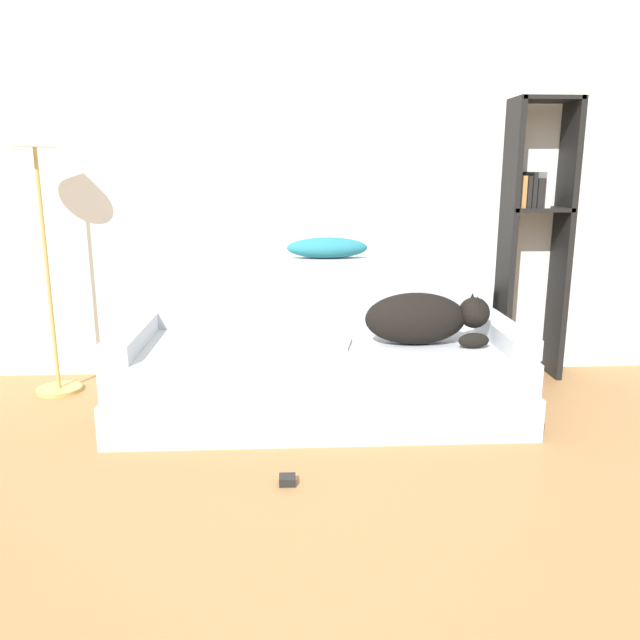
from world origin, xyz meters
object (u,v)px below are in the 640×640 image
couch (319,378)px  dog (424,318)px  throw_pillow (327,248)px  floor_lamp (36,164)px  power_adapter (287,480)px  bookshelf (535,227)px  laptop (316,343)px

couch → dog: bearing=-4.9°
dog → throw_pillow: throw_pillow is taller
floor_lamp → power_adapter: size_ratio=22.92×
couch → power_adapter: size_ratio=30.79×
couch → bookshelf: size_ratio=1.25×
throw_pillow → power_adapter: bearing=-101.2°
floor_lamp → couch: bearing=-14.4°
dog → throw_pillow: 0.75m
throw_pillow → power_adapter: (-0.24, -1.24, -0.84)m
throw_pillow → bookshelf: (1.30, 0.15, 0.11)m
laptop → power_adapter: laptop is taller
throw_pillow → power_adapter: 1.52m
couch → power_adapter: 0.86m
couch → laptop: size_ratio=5.45×
couch → floor_lamp: (-1.56, 0.40, 1.14)m
power_adapter → couch: bearing=77.9°
dog → floor_lamp: bearing=168.1°
bookshelf → power_adapter: 2.29m
dog → laptop: 0.59m
couch → power_adapter: (-0.18, -0.82, -0.18)m
floor_lamp → throw_pillow: bearing=0.6°
couch → floor_lamp: bearing=165.6°
bookshelf → floor_lamp: (-2.93, -0.17, 0.37)m
dog → power_adapter: (-0.73, -0.78, -0.52)m
dog → power_adapter: 1.19m
dog → power_adapter: bearing=-133.3°
power_adapter → bookshelf: bearing=42.1°
couch → dog: dog is taller
throw_pillow → laptop: bearing=-100.6°
throw_pillow → power_adapter: size_ratio=6.83×
laptop → power_adapter: 0.89m
couch → throw_pillow: throw_pillow is taller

